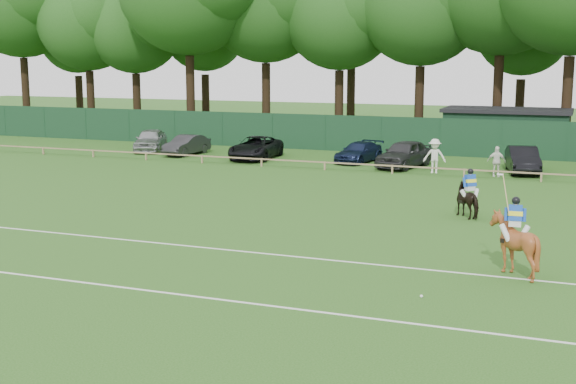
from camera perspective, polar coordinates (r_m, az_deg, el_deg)
The scene contains 19 objects.
ground at distance 27.26m, azimuth -3.26°, elevation -3.86°, with size 160.00×160.00×0.00m, color #1E4C14.
horse_dark at distance 32.41m, azimuth 13.28°, elevation -0.60°, with size 0.76×1.68×1.42m, color black.
horse_chestnut at distance 24.25m, azimuth 16.38°, elevation -3.72°, with size 1.52×1.71×1.89m, color brown.
sedan_silver at distance 54.52m, azimuth -10.14°, elevation 3.82°, with size 1.84×4.59×1.56m, color #9FA1A4.
sedan_grey at distance 52.08m, azimuth -7.53°, elevation 3.47°, with size 1.39×3.99×1.32m, color #2A2A2C.
suv_black at distance 49.64m, azimuth -2.40°, elevation 3.29°, with size 2.38×5.15×1.43m, color black.
sedan_navy at distance 48.27m, azimuth 5.26°, elevation 2.95°, with size 1.73×4.27×1.24m, color #111B38.
hatch_grey at distance 46.29m, azimuth 8.61°, elevation 2.82°, with size 1.91×4.75×1.62m, color #2E2F31.
estate_black at distance 45.60m, azimuth 16.99°, elevation 2.29°, with size 1.57×4.49×1.48m, color black.
spectator_left at distance 44.27m, azimuth 10.81°, elevation 2.64°, with size 1.26×0.72×1.94m, color silver.
spectator_mid at distance 43.72m, azimuth 15.17°, elevation 2.20°, with size 0.99×0.41×1.68m, color white.
rider_dark at distance 32.29m, azimuth 13.34°, elevation 0.57°, with size 0.77×0.75×1.41m.
rider_chestnut at distance 24.06m, azimuth 16.47°, elevation -1.84°, with size 0.94×0.56×2.05m.
polo_ball at distance 21.60m, azimuth 9.85°, elevation -7.61°, with size 0.09×0.09×0.09m, color silver.
pitch_lines at distance 24.22m, azimuth -6.70°, elevation -5.68°, with size 60.00×5.10×0.01m.
pitch_rail at distance 43.91m, azimuth 6.47°, elevation 2.00°, with size 62.10×0.10×0.50m.
perimeter_fence at distance 52.51m, azimuth 9.00°, elevation 4.14°, with size 92.08×0.08×2.50m.
utility_shed at distance 54.54m, azimuth 15.87°, elevation 4.40°, with size 8.40×4.40×3.04m.
tree_row at distance 60.11m, azimuth 12.46°, elevation 3.56°, with size 96.00×12.00×21.00m, color #26561C, non-canonical shape.
Camera 1 is at (10.97, -24.08, 6.54)m, focal length 48.00 mm.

